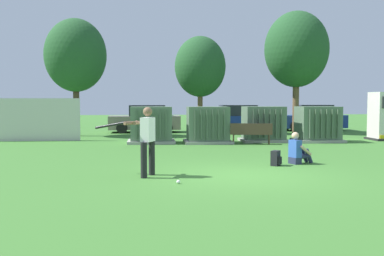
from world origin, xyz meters
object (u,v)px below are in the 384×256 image
object	(u,v)px
batter	(146,138)
transformer_west	(151,125)
backpack	(276,158)
seated_spectator	(298,151)
parked_car_leftmost	(145,120)
parked_car_left_of_center	(236,119)
transformer_east	(318,125)
park_bench	(251,132)
transformer_mid_west	(208,125)
parked_car_right_of_center	(311,119)
transformer_mid_east	(263,125)
sports_ball	(178,182)

from	to	relation	value
batter	transformer_west	bearing A→B (deg)	89.00
backpack	seated_spectator	bearing A→B (deg)	23.95
parked_car_leftmost	transformer_west	bearing A→B (deg)	-87.12
seated_spectator	parked_car_left_of_center	size ratio (longest dim) A/B	0.23
transformer_east	park_bench	xyz separation A→B (m)	(-3.33, -0.99, -0.25)
transformer_mid_west	transformer_east	world-z (taller)	same
parked_car_leftmost	park_bench	bearing A→B (deg)	-59.52
transformer_east	parked_car_right_of_center	xyz separation A→B (m)	(2.46, 7.56, -0.04)
transformer_mid_east	backpack	size ratio (longest dim) A/B	4.77
seated_spectator	parked_car_right_of_center	xyz separation A→B (m)	(5.72, 14.51, 0.38)
transformer_mid_west	backpack	size ratio (longest dim) A/B	4.77
transformer_mid_east	transformer_east	size ratio (longest dim) A/B	1.00
transformer_west	parked_car_right_of_center	distance (m)	12.54
sports_ball	parked_car_left_of_center	bearing A→B (deg)	74.81
parked_car_leftmost	parked_car_right_of_center	world-z (taller)	same
transformer_mid_east	batter	distance (m)	10.55
parked_car_leftmost	parked_car_right_of_center	xyz separation A→B (m)	(10.44, 0.65, 0.00)
parked_car_leftmost	parked_car_left_of_center	size ratio (longest dim) A/B	1.00
transformer_mid_east	parked_car_right_of_center	bearing A→B (deg)	55.80
transformer_mid_east	backpack	distance (m)	7.78
park_bench	parked_car_right_of_center	xyz separation A→B (m)	(5.79, 8.54, 0.22)
parked_car_left_of_center	backpack	bearing A→B (deg)	-96.14
transformer_mid_west	parked_car_leftmost	size ratio (longest dim) A/B	0.50
transformer_east	sports_ball	size ratio (longest dim) A/B	23.33
transformer_west	parked_car_right_of_center	xyz separation A→B (m)	(10.10, 7.43, -0.04)
park_bench	seated_spectator	size ratio (longest dim) A/B	1.91
sports_ball	seated_spectator	world-z (taller)	seated_spectator
seated_spectator	sports_ball	bearing A→B (deg)	-142.14
transformer_mid_west	parked_car_right_of_center	distance (m)	10.80
sports_ball	parked_car_left_of_center	world-z (taller)	parked_car_left_of_center
batter	backpack	distance (m)	4.12
transformer_east	batter	xyz separation A→B (m)	(-7.79, -8.79, 0.19)
transformer_west	parked_car_left_of_center	size ratio (longest dim) A/B	0.50
transformer_mid_west	parked_car_right_of_center	xyz separation A→B (m)	(7.58, 7.69, -0.04)
transformer_west	parked_car_right_of_center	bearing A→B (deg)	36.36
transformer_west	backpack	xyz separation A→B (m)	(3.61, -7.41, -0.57)
transformer_west	transformer_east	bearing A→B (deg)	-0.95
transformer_mid_east	parked_car_leftmost	size ratio (longest dim) A/B	0.50
transformer_mid_east	batter	world-z (taller)	batter
transformer_west	batter	xyz separation A→B (m)	(-0.16, -8.92, 0.19)
seated_spectator	parked_car_leftmost	world-z (taller)	parked_car_leftmost
transformer_mid_west	transformer_mid_east	world-z (taller)	same
transformer_mid_west	seated_spectator	xyz separation A→B (m)	(1.86, -6.82, -0.41)
transformer_east	parked_car_left_of_center	world-z (taller)	same
transformer_mid_east	park_bench	world-z (taller)	transformer_mid_east
batter	seated_spectator	xyz separation A→B (m)	(4.53, 1.84, -0.60)
batter	parked_car_leftmost	bearing A→B (deg)	90.68
transformer_west	transformer_mid_west	bearing A→B (deg)	-5.82
backpack	parked_car_left_of_center	xyz separation A→B (m)	(1.52, 14.10, 0.54)
batter	parked_car_right_of_center	xyz separation A→B (m)	(10.25, 16.35, -0.22)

